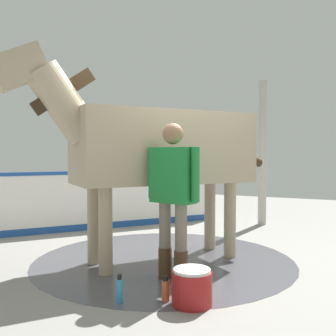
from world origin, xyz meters
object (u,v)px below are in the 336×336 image
at_px(horse, 155,147).
at_px(handler, 173,189).
at_px(bottle_shampoo, 120,290).
at_px(bottle_spray, 166,290).
at_px(wash_bucket, 192,287).

distance_m(horse, handler, 0.92).
height_order(bottle_shampoo, bottle_spray, bottle_shampoo).
bearing_deg(bottle_shampoo, wash_bucket, -68.88).
bearing_deg(horse, handler, 80.02).
xyz_separation_m(handler, wash_bucket, (-0.56, -0.46, -0.83)).
relative_size(horse, handler, 1.75).
height_order(horse, handler, horse).
relative_size(wash_bucket, bottle_spray, 1.56).
distance_m(horse, bottle_shampoo, 1.97).
xyz_separation_m(handler, bottle_shampoo, (-0.81, 0.17, -0.87)).
xyz_separation_m(horse, wash_bucket, (-1.15, -0.98, -1.31)).
relative_size(horse, bottle_shampoo, 11.22).
distance_m(horse, bottle_spray, 1.94).
bearing_deg(horse, bottle_shampoo, 52.32).
relative_size(wash_bucket, bottle_shampoo, 1.38).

